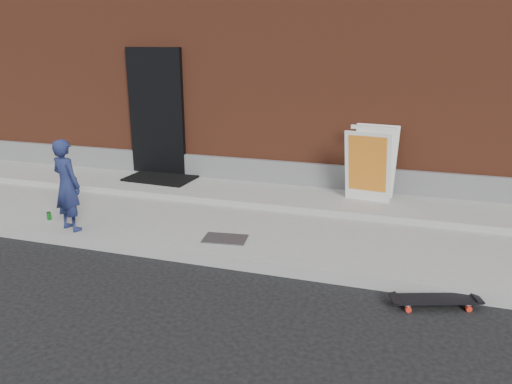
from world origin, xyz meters
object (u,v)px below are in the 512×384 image
at_px(skateboard, 436,300).
at_px(pizza_sign, 371,163).
at_px(child, 67,185).
at_px(soda_can, 49,216).

distance_m(skateboard, pizza_sign, 2.99).
distance_m(child, soda_can, 0.82).
height_order(skateboard, soda_can, soda_can).
height_order(child, soda_can, child).
bearing_deg(child, soda_can, -4.58).
bearing_deg(pizza_sign, child, -148.51).
distance_m(skateboard, soda_can, 5.33).
height_order(child, pizza_sign, child).
relative_size(skateboard, soda_can, 8.21).
bearing_deg(child, skateboard, -167.83).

